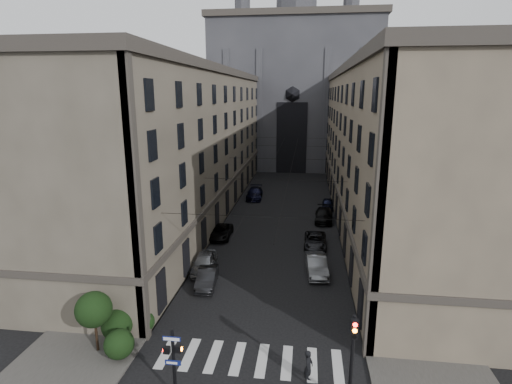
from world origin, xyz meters
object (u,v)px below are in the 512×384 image
at_px(car_left_near, 204,263).
at_px(car_left_midfar, 221,232).
at_px(gothic_tower, 295,83).
at_px(car_right_midfar, 324,215).
at_px(car_left_far, 255,193).
at_px(car_left_midnear, 207,278).
at_px(car_right_far, 328,204).
at_px(car_right_midnear, 315,241).
at_px(car_right_near, 316,265).
at_px(pedestrian, 308,367).
at_px(traffic_light_right, 353,351).
at_px(pedestrian_signal_left, 173,358).

xyz_separation_m(car_left_near, car_left_midfar, (-0.36, 8.67, -0.14)).
bearing_deg(gothic_tower, car_right_midfar, -82.64).
bearing_deg(car_left_midfar, car_left_far, 83.60).
relative_size(car_left_midnear, car_right_far, 1.13).
bearing_deg(car_right_midnear, car_left_midnear, -131.75).
height_order(car_left_far, car_right_midfar, car_left_far).
distance_m(car_left_near, car_right_near, 10.07).
bearing_deg(car_left_midfar, car_right_near, -38.55).
distance_m(car_left_midfar, car_right_near, 13.05).
xyz_separation_m(car_left_midfar, car_right_far, (12.40, 13.49, -0.02)).
bearing_deg(car_right_midfar, car_right_far, 86.15).
xyz_separation_m(car_right_far, pedestrian, (-2.70, -35.41, 0.33)).
bearing_deg(car_left_far, car_left_midfar, -98.10).
distance_m(car_left_near, car_right_midfar, 19.69).
bearing_deg(gothic_tower, pedestrian, -87.20).
distance_m(car_left_midnear, pedestrian, 13.47).
distance_m(car_right_near, pedestrian, 14.05).
distance_m(traffic_light_right, pedestrian, 3.49).
relative_size(car_left_near, car_left_midnear, 1.10).
distance_m(car_left_midfar, car_right_midfar, 13.83).
relative_size(car_left_near, car_right_midnear, 0.96).
distance_m(car_right_far, pedestrian, 35.52).
relative_size(car_left_far, car_right_near, 1.14).
xyz_separation_m(car_left_midnear, car_right_near, (9.11, 3.52, 0.10)).
distance_m(car_left_near, car_left_midnear, 2.90).
distance_m(gothic_tower, pedestrian_signal_left, 75.15).
distance_m(car_right_midfar, pedestrian, 29.46).
bearing_deg(car_right_far, car_left_far, 163.12).
bearing_deg(car_left_midfar, pedestrian_signal_left, -84.96).
bearing_deg(car_left_far, traffic_light_right, -78.99).
height_order(traffic_light_right, car_right_far, traffic_light_right).
xyz_separation_m(gothic_tower, pedestrian_signal_left, (-3.51, -73.46, -15.48)).
distance_m(car_left_midfar, pedestrian, 23.98).
height_order(gothic_tower, car_right_midfar, gothic_tower).
bearing_deg(car_right_near, car_right_far, 79.06).
bearing_deg(car_left_far, pedestrian, -81.35).
xyz_separation_m(car_right_near, pedestrian, (-0.70, -14.04, 0.17)).
bearing_deg(car_right_midfar, car_right_near, -91.17).
xyz_separation_m(gothic_tower, car_left_near, (-5.84, -58.21, -16.98)).
bearing_deg(car_right_midfar, car_right_midnear, -94.25).
distance_m(gothic_tower, pedestrian, 73.51).
xyz_separation_m(car_right_near, car_right_midfar, (1.23, 15.36, -0.04)).
relative_size(car_right_midnear, pedestrian, 2.53).
xyz_separation_m(car_left_near, pedestrian, (9.35, -13.26, 0.17)).
bearing_deg(pedestrian, car_left_near, 50.59).
bearing_deg(pedestrian, pedestrian_signal_left, 121.22).
distance_m(gothic_tower, car_right_midfar, 45.71).
xyz_separation_m(pedestrian_signal_left, car_right_midfar, (8.95, 31.39, -1.55)).
distance_m(pedestrian_signal_left, car_right_far, 38.68).
distance_m(traffic_light_right, car_right_midnear, 22.20).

